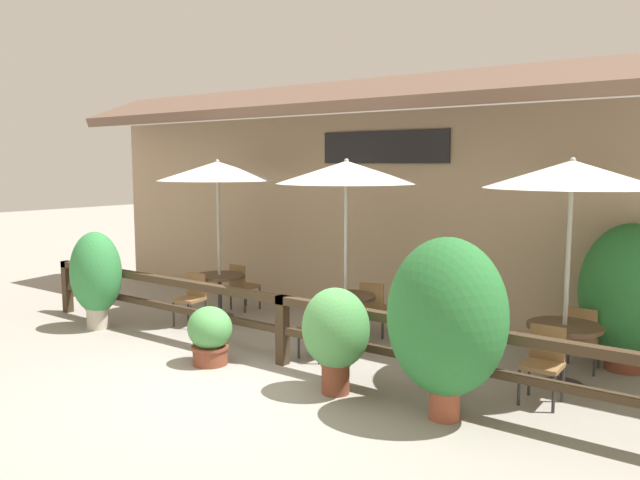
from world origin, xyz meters
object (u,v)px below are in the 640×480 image
(patio_umbrella_middle, at_px, (346,173))
(chair_middle_wallside, at_px, (374,305))
(patio_umbrella_near, at_px, (217,171))
(chair_far_streetside, at_px, (544,360))
(dining_table_middle, at_px, (346,305))
(dining_table_far, at_px, (564,337))
(dining_table_near, at_px, (220,283))
(potted_plant_corner_fern, at_px, (447,318))
(chair_near_wallside, at_px, (243,284))
(chair_near_streetside, at_px, (192,296))
(chair_far_wallside, at_px, (581,335))
(chair_middle_streetside, at_px, (321,323))
(potted_plant_entrance_palm, at_px, (96,275))
(potted_plant_small_flowering, at_px, (336,332))
(potted_plant_broad_leaf, at_px, (210,334))
(potted_plant_tall_tropical, at_px, (629,294))
(patio_umbrella_far, at_px, (572,175))

(patio_umbrella_middle, xyz_separation_m, chair_middle_wallside, (0.08, 0.70, -2.10))
(patio_umbrella_near, relative_size, chair_middle_wallside, 3.21)
(chair_middle_wallside, distance_m, chair_far_streetside, 3.25)
(dining_table_middle, xyz_separation_m, dining_table_far, (3.12, 0.14, 0.00))
(dining_table_near, bearing_deg, potted_plant_corner_fern, -18.91)
(chair_near_wallside, height_order, chair_middle_wallside, same)
(patio_umbrella_near, bearing_deg, chair_near_streetside, -91.54)
(chair_far_streetside, bearing_deg, dining_table_middle, 169.00)
(chair_near_streetside, height_order, dining_table_far, chair_near_streetside)
(dining_table_far, height_order, chair_far_wallside, chair_far_wallside)
(chair_near_wallside, relative_size, chair_middle_streetside, 1.00)
(dining_table_near, distance_m, dining_table_far, 5.89)
(potted_plant_corner_fern, bearing_deg, chair_middle_wallside, 134.47)
(chair_middle_streetside, xyz_separation_m, potted_plant_entrance_palm, (-3.90, -0.93, 0.41))
(dining_table_far, xyz_separation_m, potted_plant_small_flowering, (-2.11, -1.86, 0.14))
(patio_umbrella_middle, distance_m, potted_plant_broad_leaf, 3.01)
(patio_umbrella_middle, bearing_deg, patio_umbrella_near, 177.59)
(chair_far_wallside, height_order, potted_plant_small_flowering, potted_plant_small_flowering)
(chair_middle_wallside, height_order, chair_far_streetside, same)
(chair_near_streetside, xyz_separation_m, patio_umbrella_middle, (2.79, 0.53, 2.10))
(potted_plant_broad_leaf, bearing_deg, dining_table_near, 132.33)
(patio_umbrella_near, xyz_separation_m, chair_far_wallside, (5.93, 0.72, -2.10))
(potted_plant_tall_tropical, bearing_deg, potted_plant_entrance_palm, -159.03)
(patio_umbrella_middle, height_order, chair_middle_wallside, patio_umbrella_middle)
(dining_table_far, distance_m, potted_plant_tall_tropical, 1.28)
(patio_umbrella_far, relative_size, potted_plant_small_flowering, 2.20)
(chair_far_wallside, distance_m, potted_plant_small_flowering, 3.35)
(chair_middle_wallside, bearing_deg, patio_umbrella_near, 1.95)
(chair_middle_streetside, distance_m, chair_middle_wallside, 1.39)
(potted_plant_broad_leaf, relative_size, potted_plant_small_flowering, 0.63)
(dining_table_near, height_order, chair_far_streetside, chair_far_streetside)
(chair_near_wallside, distance_m, dining_table_far, 5.97)
(patio_umbrella_far, bearing_deg, dining_table_near, -179.74)
(potted_plant_broad_leaf, bearing_deg, potted_plant_small_flowering, 3.40)
(chair_middle_wallside, relative_size, potted_plant_corner_fern, 0.44)
(patio_umbrella_near, height_order, chair_far_wallside, patio_umbrella_near)
(dining_table_far, bearing_deg, patio_umbrella_near, -179.74)
(chair_near_wallside, xyz_separation_m, patio_umbrella_middle, (2.82, -0.76, 2.10))
(potted_plant_broad_leaf, bearing_deg, chair_middle_streetside, 47.77)
(patio_umbrella_middle, bearing_deg, dining_table_middle, 180.00)
(patio_umbrella_near, relative_size, potted_plant_broad_leaf, 3.50)
(chair_far_streetside, relative_size, potted_plant_tall_tropical, 0.44)
(potted_plant_corner_fern, bearing_deg, dining_table_middle, 145.30)
(patio_umbrella_near, height_order, chair_middle_wallside, patio_umbrella_near)
(dining_table_far, relative_size, potted_plant_corner_fern, 0.45)
(dining_table_middle, relative_size, dining_table_far, 1.00)
(patio_umbrella_far, height_order, potted_plant_tall_tropical, patio_umbrella_far)
(potted_plant_corner_fern, relative_size, potted_plant_small_flowering, 1.54)
(chair_near_streetside, relative_size, chair_middle_streetside, 1.00)
(patio_umbrella_near, relative_size, potted_plant_tall_tropical, 1.43)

